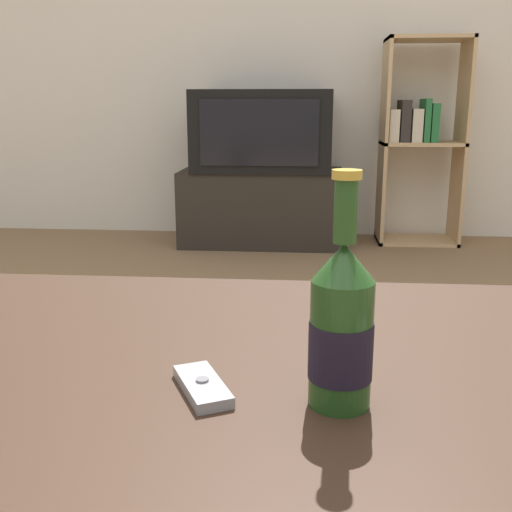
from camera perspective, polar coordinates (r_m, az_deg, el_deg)
The scene contains 7 objects.
back_wall at distance 3.81m, azimuth 3.29°, elevation 21.79°, with size 8.00×0.05×2.60m.
coffee_table at distance 0.86m, azimuth -3.29°, elevation -13.56°, with size 1.17×0.79×0.45m.
tv_stand at distance 3.52m, azimuth 0.61°, elevation 4.71°, with size 0.93×0.48×0.43m.
television at distance 3.47m, azimuth 0.63°, elevation 11.84°, with size 0.77×0.52×0.44m.
bookshelf at distance 3.62m, azimuth 15.24°, elevation 10.89°, with size 0.46×0.30×1.16m.
beer_bottle at distance 0.69m, azimuth 8.13°, elevation -6.75°, with size 0.07×0.07×0.27m.
cell_phone at distance 0.75m, azimuth -5.12°, elevation -12.24°, with size 0.09×0.12×0.02m.
Camera 1 is at (0.11, -0.75, 0.79)m, focal length 42.00 mm.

